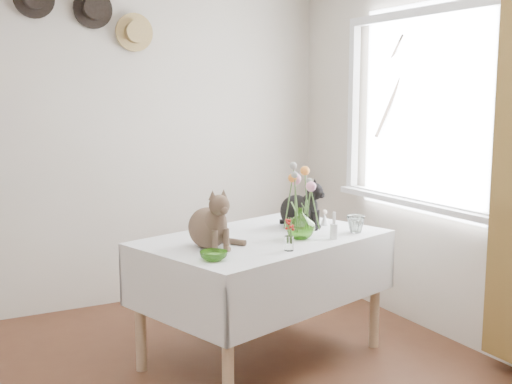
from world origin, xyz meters
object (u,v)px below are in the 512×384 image
dining_table (263,267)px  tabby_cat (208,217)px  black_cat (297,203)px  flower_vase (300,223)px

dining_table → tabby_cat: (-0.40, -0.09, 0.36)m
tabby_cat → black_cat: size_ratio=1.06×
flower_vase → dining_table: bearing=140.7°
tabby_cat → flower_vase: (0.57, -0.05, -0.08)m
dining_table → flower_vase: size_ratio=8.93×
black_cat → flower_vase: black_cat is taller
tabby_cat → flower_vase: size_ratio=1.88×
black_cat → flower_vase: (-0.14, -0.27, -0.07)m
dining_table → black_cat: size_ratio=5.04×
dining_table → flower_vase: (0.17, -0.14, 0.28)m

